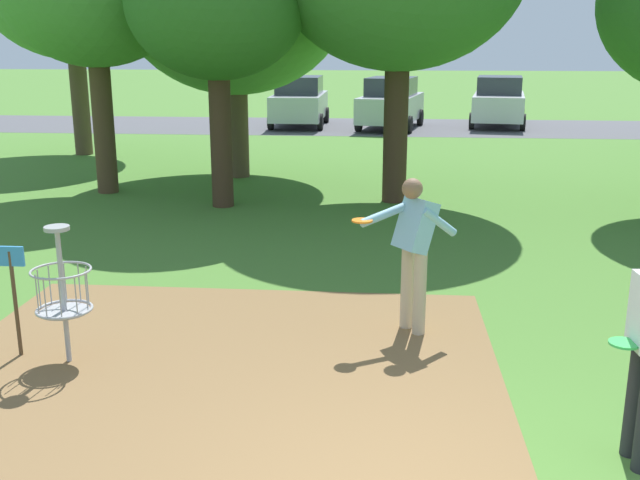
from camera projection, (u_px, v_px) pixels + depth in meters
dirt_tee_pad at (210, 382)px, 6.90m from camera, size 5.50×5.33×0.01m
disc_golf_basket at (57, 289)px, 7.18m from camera, size 0.98×0.58×1.39m
player_throwing at (413, 245)px, 7.88m from camera, size 1.13×0.58×1.71m
tree_far_center at (216, 3)px, 13.33m from camera, size 3.31×3.31×5.20m
parking_lot_strip at (391, 127)px, 27.58m from camera, size 36.00×6.00×0.01m
parked_car_leftmost at (300, 101)px, 27.60m from camera, size 1.99×4.21×1.84m
parked_car_center_left at (391, 103)px, 26.85m from camera, size 2.56×4.46×1.84m
parked_car_center_right at (499, 101)px, 27.60m from camera, size 2.45×4.43×1.84m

